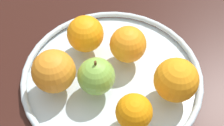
% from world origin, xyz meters
% --- Properties ---
extents(ground_plane, '(1.61, 1.61, 0.04)m').
position_xyz_m(ground_plane, '(0.00, 0.00, -0.02)').
color(ground_plane, black).
extents(fruit_bowl, '(0.36, 0.36, 0.02)m').
position_xyz_m(fruit_bowl, '(0.00, 0.00, 0.01)').
color(fruit_bowl, silver).
rests_on(fruit_bowl, ground_plane).
extents(apple, '(0.07, 0.07, 0.08)m').
position_xyz_m(apple, '(0.01, -0.04, 0.05)').
color(apple, '#80B644').
rests_on(apple, fruit_bowl).
extents(orange_front_left, '(0.07, 0.07, 0.07)m').
position_xyz_m(orange_front_left, '(-0.02, 0.05, 0.05)').
color(orange_front_left, orange).
rests_on(orange_front_left, fruit_bowl).
extents(orange_center, '(0.08, 0.08, 0.08)m').
position_xyz_m(orange_center, '(-0.03, -0.10, 0.06)').
color(orange_center, orange).
rests_on(orange_center, fruit_bowl).
extents(orange_back_left, '(0.06, 0.06, 0.06)m').
position_xyz_m(orange_back_left, '(0.11, -0.02, 0.05)').
color(orange_back_left, orange).
rests_on(orange_back_left, fruit_bowl).
extents(orange_back_right, '(0.07, 0.07, 0.07)m').
position_xyz_m(orange_back_right, '(-0.09, -0.01, 0.05)').
color(orange_back_right, orange).
rests_on(orange_back_right, fruit_bowl).
extents(orange_front_right, '(0.08, 0.08, 0.08)m').
position_xyz_m(orange_front_right, '(0.10, 0.07, 0.06)').
color(orange_front_right, orange).
rests_on(orange_front_right, fruit_bowl).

